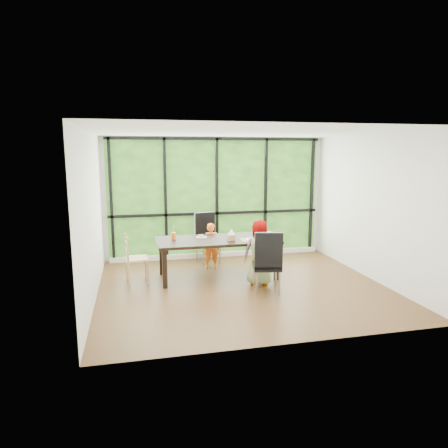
{
  "coord_description": "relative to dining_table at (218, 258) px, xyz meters",
  "views": [
    {
      "loc": [
        -1.84,
        -6.65,
        2.37
      ],
      "look_at": [
        -0.21,
        0.53,
        1.05
      ],
      "focal_mm": 32.3,
      "sensor_mm": 36.0,
      "label": 1
    }
  ],
  "objects": [
    {
      "name": "ground",
      "position": [
        0.31,
        -0.63,
        -0.38
      ],
      "size": [
        5.0,
        5.0,
        0.0
      ],
      "primitive_type": "plane",
      "color": "black",
      "rests_on": "ground"
    },
    {
      "name": "back_wall",
      "position": [
        0.31,
        1.62,
        0.98
      ],
      "size": [
        5.0,
        0.0,
        5.0
      ],
      "primitive_type": "plane",
      "rotation": [
        1.57,
        0.0,
        0.0
      ],
      "color": "silver",
      "rests_on": "ground"
    },
    {
      "name": "foliage_backdrop",
      "position": [
        0.31,
        1.6,
        0.98
      ],
      "size": [
        4.8,
        0.02,
        2.65
      ],
      "primitive_type": "cube",
      "color": "#1A4917",
      "rests_on": "back_wall"
    },
    {
      "name": "window_mullions",
      "position": [
        0.31,
        1.56,
        0.98
      ],
      "size": [
        4.8,
        0.06,
        2.65
      ],
      "primitive_type": null,
      "color": "black",
      "rests_on": "back_wall"
    },
    {
      "name": "window_sill",
      "position": [
        0.31,
        1.52,
        -0.33
      ],
      "size": [
        4.8,
        0.12,
        0.1
      ],
      "primitive_type": "cube",
      "color": "silver",
      "rests_on": "ground"
    },
    {
      "name": "dining_table",
      "position": [
        0.0,
        0.0,
        0.0
      ],
      "size": [
        2.3,
        1.08,
        0.75
      ],
      "primitive_type": "cube",
      "rotation": [
        0.0,
        0.0,
        0.03
      ],
      "color": "black",
      "rests_on": "ground"
    },
    {
      "name": "chair_window_leather",
      "position": [
        0.01,
        1.04,
        0.17
      ],
      "size": [
        0.55,
        0.55,
        1.08
      ],
      "primitive_type": "cube",
      "rotation": [
        0.0,
        0.0,
        0.21
      ],
      "color": "black",
      "rests_on": "ground"
    },
    {
      "name": "chair_interior_leather",
      "position": [
        0.64,
        -1.0,
        0.17
      ],
      "size": [
        0.54,
        0.54,
        1.08
      ],
      "primitive_type": "cube",
      "rotation": [
        0.0,
        0.0,
        2.94
      ],
      "color": "black",
      "rests_on": "ground"
    },
    {
      "name": "chair_end_beech",
      "position": [
        -1.5,
        0.01,
        0.08
      ],
      "size": [
        0.44,
        0.46,
        0.9
      ],
      "primitive_type": "cube",
      "rotation": [
        0.0,
        0.0,
        1.66
      ],
      "color": "tan",
      "rests_on": "ground"
    },
    {
      "name": "child_toddler",
      "position": [
        0.0,
        0.61,
        0.1
      ],
      "size": [
        0.36,
        0.26,
        0.94
      ],
      "primitive_type": "imported",
      "rotation": [
        0.0,
        0.0,
        -0.1
      ],
      "color": "orange",
      "rests_on": "ground"
    },
    {
      "name": "child_older",
      "position": [
        0.67,
        -0.57,
        0.22
      ],
      "size": [
        0.67,
        0.55,
        1.18
      ],
      "primitive_type": "imported",
      "rotation": [
        0.0,
        0.0,
        2.8
      ],
      "color": "slate",
      "rests_on": "ground"
    },
    {
      "name": "placemat",
      "position": [
        0.61,
        -0.22,
        0.38
      ],
      "size": [
        0.42,
        0.31,
        0.01
      ],
      "primitive_type": "cube",
      "color": "tan",
      "rests_on": "dining_table"
    },
    {
      "name": "plate_far",
      "position": [
        -0.28,
        0.2,
        0.38
      ],
      "size": [
        0.21,
        0.21,
        0.01
      ],
      "primitive_type": "cylinder",
      "color": "white",
      "rests_on": "dining_table"
    },
    {
      "name": "plate_near",
      "position": [
        0.59,
        -0.22,
        0.38
      ],
      "size": [
        0.21,
        0.21,
        0.01
      ],
      "primitive_type": "cylinder",
      "color": "white",
      "rests_on": "dining_table"
    },
    {
      "name": "orange_cup",
      "position": [
        -0.81,
        0.17,
        0.44
      ],
      "size": [
        0.08,
        0.08,
        0.13
      ],
      "primitive_type": "cylinder",
      "color": "orange",
      "rests_on": "dining_table"
    },
    {
      "name": "green_cup",
      "position": [
        0.9,
        -0.27,
        0.44
      ],
      "size": [
        0.08,
        0.08,
        0.13
      ],
      "primitive_type": "cylinder",
      "color": "#5DD22F",
      "rests_on": "dining_table"
    },
    {
      "name": "white_mug",
      "position": [
        1.03,
        0.04,
        0.42
      ],
      "size": [
        0.08,
        0.08,
        0.08
      ],
      "primitive_type": "cylinder",
      "color": "white",
      "rests_on": "dining_table"
    },
    {
      "name": "tissue_box",
      "position": [
        0.23,
        -0.17,
        0.43
      ],
      "size": [
        0.13,
        0.13,
        0.11
      ],
      "primitive_type": "cube",
      "color": "tan",
      "rests_on": "dining_table"
    },
    {
      "name": "crepe_rolls_far",
      "position": [
        -0.28,
        0.2,
        0.41
      ],
      "size": [
        0.1,
        0.12,
        0.04
      ],
      "primitive_type": null,
      "color": "tan",
      "rests_on": "plate_far"
    },
    {
      "name": "crepe_rolls_near",
      "position": [
        0.59,
        -0.22,
        0.41
      ],
      "size": [
        0.05,
        0.12,
        0.04
      ],
      "primitive_type": null,
      "color": "tan",
      "rests_on": "plate_near"
    },
    {
      "name": "straw_white",
      "position": [
        -0.81,
        0.17,
        0.54
      ],
      "size": [
        0.01,
        0.04,
        0.2
      ],
      "primitive_type": "cylinder",
      "rotation": [
        0.14,
        0.0,
        0.0
      ],
      "color": "white",
      "rests_on": "orange_cup"
    },
    {
      "name": "straw_pink",
      "position": [
        0.9,
        -0.27,
        0.54
      ],
      "size": [
        0.01,
        0.04,
        0.2
      ],
      "primitive_type": "cylinder",
      "rotation": [
        0.14,
        0.0,
        0.0
      ],
      "color": "pink",
      "rests_on": "green_cup"
    },
    {
      "name": "tissue",
      "position": [
        0.23,
        -0.17,
        0.54
      ],
      "size": [
        0.12,
        0.12,
        0.11
      ],
      "primitive_type": "cone",
      "color": "white",
      "rests_on": "tissue_box"
    }
  ]
}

